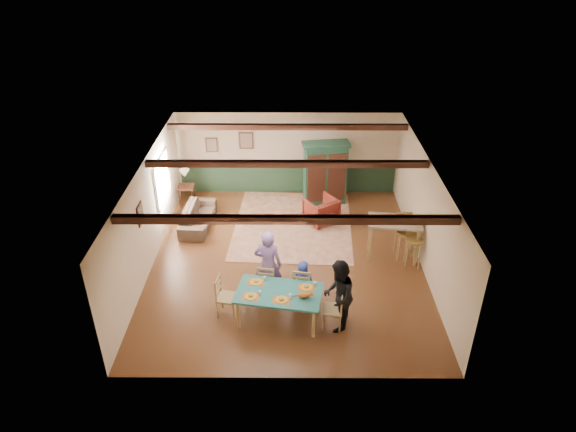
{
  "coord_description": "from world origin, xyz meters",
  "views": [
    {
      "loc": [
        0.08,
        -11.12,
        7.78
      ],
      "look_at": [
        0.03,
        0.37,
        1.15
      ],
      "focal_mm": 32.0,
      "sensor_mm": 36.0,
      "label": 1
    }
  ],
  "objects_px": {
    "table_lamp": "(185,178)",
    "sofa": "(198,216)",
    "dining_chair_end_left": "(227,297)",
    "bar_stool_left": "(404,237)",
    "dining_table": "(279,306)",
    "cat": "(304,295)",
    "dining_chair_far_right": "(302,284)",
    "dining_chair_end_right": "(333,308)",
    "counter_table": "(393,239)",
    "dining_chair_far_left": "(268,280)",
    "end_table": "(187,195)",
    "person_man": "(268,264)",
    "bar_stool_right": "(414,245)",
    "armoire": "(325,173)",
    "armchair": "(321,210)",
    "person_child": "(303,281)",
    "person_woman": "(338,296)"
  },
  "relations": [
    {
      "from": "dining_chair_far_left",
      "to": "person_child",
      "type": "height_order",
      "value": "person_child"
    },
    {
      "from": "dining_chair_far_right",
      "to": "armchair",
      "type": "relative_size",
      "value": 1.14
    },
    {
      "from": "end_table",
      "to": "counter_table",
      "type": "bearing_deg",
      "value": -26.42
    },
    {
      "from": "person_child",
      "to": "dining_chair_end_right",
      "type": "bearing_deg",
      "value": 133.15
    },
    {
      "from": "dining_chair_end_left",
      "to": "sofa",
      "type": "relative_size",
      "value": 0.51
    },
    {
      "from": "person_child",
      "to": "armoire",
      "type": "distance_m",
      "value": 4.91
    },
    {
      "from": "dining_chair_end_left",
      "to": "person_man",
      "type": "distance_m",
      "value": 1.2
    },
    {
      "from": "person_child",
      "to": "bar_stool_left",
      "type": "bearing_deg",
      "value": -137.05
    },
    {
      "from": "dining_chair_far_left",
      "to": "dining_chair_end_right",
      "type": "distance_m",
      "value": 1.76
    },
    {
      "from": "dining_chair_far_left",
      "to": "cat",
      "type": "bearing_deg",
      "value": 139.2
    },
    {
      "from": "end_table",
      "to": "table_lamp",
      "type": "xyz_separation_m",
      "value": [
        0.0,
        0.0,
        0.59
      ]
    },
    {
      "from": "dining_table",
      "to": "cat",
      "type": "distance_m",
      "value": 0.75
    },
    {
      "from": "cat",
      "to": "armchair",
      "type": "xyz_separation_m",
      "value": [
        0.6,
        4.53,
        -0.48
      ]
    },
    {
      "from": "person_child",
      "to": "end_table",
      "type": "distance_m",
      "value": 5.89
    },
    {
      "from": "person_woman",
      "to": "armoire",
      "type": "distance_m",
      "value": 5.78
    },
    {
      "from": "counter_table",
      "to": "dining_chair_far_left",
      "type": "bearing_deg",
      "value": -152.22
    },
    {
      "from": "person_man",
      "to": "counter_table",
      "type": "height_order",
      "value": "person_man"
    },
    {
      "from": "dining_chair_far_left",
      "to": "person_man",
      "type": "relative_size",
      "value": 0.55
    },
    {
      "from": "dining_chair_end_left",
      "to": "bar_stool_left",
      "type": "bearing_deg",
      "value": -52.66
    },
    {
      "from": "dining_table",
      "to": "dining_chair_far_left",
      "type": "height_order",
      "value": "dining_chair_far_left"
    },
    {
      "from": "dining_chair_far_left",
      "to": "person_man",
      "type": "height_order",
      "value": "person_man"
    },
    {
      "from": "dining_chair_far_right",
      "to": "armchair",
      "type": "height_order",
      "value": "dining_chair_far_right"
    },
    {
      "from": "dining_chair_end_left",
      "to": "dining_chair_end_right",
      "type": "height_order",
      "value": "same"
    },
    {
      "from": "dining_chair_end_right",
      "to": "armchair",
      "type": "height_order",
      "value": "dining_chair_end_right"
    },
    {
      "from": "person_man",
      "to": "cat",
      "type": "height_order",
      "value": "person_man"
    },
    {
      "from": "dining_chair_far_left",
      "to": "end_table",
      "type": "distance_m",
      "value": 5.39
    },
    {
      "from": "dining_chair_end_right",
      "to": "armchair",
      "type": "distance_m",
      "value": 4.53
    },
    {
      "from": "dining_chair_end_left",
      "to": "armoire",
      "type": "height_order",
      "value": "armoire"
    },
    {
      "from": "table_lamp",
      "to": "sofa",
      "type": "bearing_deg",
      "value": -67.18
    },
    {
      "from": "dining_table",
      "to": "dining_chair_far_right",
      "type": "height_order",
      "value": "dining_chair_far_right"
    },
    {
      "from": "dining_chair_end_right",
      "to": "bar_stool_right",
      "type": "bearing_deg",
      "value": 145.72
    },
    {
      "from": "dining_chair_far_right",
      "to": "dining_chair_end_right",
      "type": "distance_m",
      "value": 1.07
    },
    {
      "from": "dining_chair_end_left",
      "to": "cat",
      "type": "height_order",
      "value": "dining_chair_end_left"
    },
    {
      "from": "person_man",
      "to": "armchair",
      "type": "xyz_separation_m",
      "value": [
        1.41,
        3.46,
        -0.5
      ]
    },
    {
      "from": "dining_chair_far_right",
      "to": "person_man",
      "type": "bearing_deg",
      "value": -5.71
    },
    {
      "from": "end_table",
      "to": "armchair",
      "type": "bearing_deg",
      "value": -14.86
    },
    {
      "from": "dining_chair_far_left",
      "to": "bar_stool_left",
      "type": "xyz_separation_m",
      "value": [
        3.5,
        1.7,
        0.13
      ]
    },
    {
      "from": "bar_stool_left",
      "to": "bar_stool_right",
      "type": "bearing_deg",
      "value": -71.75
    },
    {
      "from": "sofa",
      "to": "counter_table",
      "type": "xyz_separation_m",
      "value": [
        5.39,
        -1.65,
        0.28
      ]
    },
    {
      "from": "counter_table",
      "to": "end_table",
      "type": "bearing_deg",
      "value": 153.58
    },
    {
      "from": "dining_chair_end_right",
      "to": "person_woman",
      "type": "distance_m",
      "value": 0.37
    },
    {
      "from": "dining_chair_end_right",
      "to": "person_man",
      "type": "relative_size",
      "value": 0.55
    },
    {
      "from": "table_lamp",
      "to": "person_woman",
      "type": "bearing_deg",
      "value": -52.88
    },
    {
      "from": "dining_table",
      "to": "armoire",
      "type": "xyz_separation_m",
      "value": [
        1.31,
        5.57,
        0.62
      ]
    },
    {
      "from": "cat",
      "to": "armoire",
      "type": "xyz_separation_m",
      "value": [
        0.77,
        5.76,
        0.14
      ]
    },
    {
      "from": "armoire",
      "to": "bar_stool_left",
      "type": "height_order",
      "value": "armoire"
    },
    {
      "from": "sofa",
      "to": "dining_chair_end_right",
      "type": "bearing_deg",
      "value": -136.33
    },
    {
      "from": "dining_chair_far_right",
      "to": "person_woman",
      "type": "distance_m",
      "value": 1.2
    },
    {
      "from": "dining_chair_far_right",
      "to": "dining_chair_end_right",
      "type": "height_order",
      "value": "same"
    },
    {
      "from": "dining_chair_end_right",
      "to": "bar_stool_left",
      "type": "height_order",
      "value": "bar_stool_left"
    }
  ]
}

